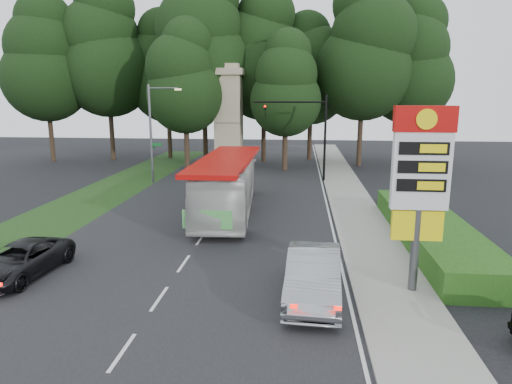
# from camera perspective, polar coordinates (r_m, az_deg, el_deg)

# --- Properties ---
(ground) EXTENTS (120.00, 120.00, 0.00)m
(ground) POSITION_cam_1_polar(r_m,az_deg,el_deg) (16.79, -12.50, -13.68)
(ground) COLOR black
(ground) RESTS_ON ground
(road_surface) EXTENTS (14.00, 80.00, 0.02)m
(road_surface) POSITION_cam_1_polar(r_m,az_deg,el_deg) (27.74, -4.93, -3.00)
(road_surface) COLOR black
(road_surface) RESTS_ON ground
(sidewalk_right) EXTENTS (3.00, 80.00, 0.12)m
(sidewalk_right) POSITION_cam_1_polar(r_m,az_deg,el_deg) (27.52, 12.79, -3.28)
(sidewalk_right) COLOR gray
(sidewalk_right) RESTS_ON ground
(grass_verge_left) EXTENTS (5.00, 50.00, 0.02)m
(grass_verge_left) POSITION_cam_1_polar(r_m,az_deg,el_deg) (36.13, -18.16, -0.01)
(grass_verge_left) COLOR #193814
(grass_verge_left) RESTS_ON ground
(hedge) EXTENTS (3.00, 14.00, 1.20)m
(hedge) POSITION_cam_1_polar(r_m,az_deg,el_deg) (24.20, 21.10, -4.61)
(hedge) COLOR #214512
(hedge) RESTS_ON ground
(gas_station_pylon) EXTENTS (2.10, 0.45, 6.85)m
(gas_station_pylon) POSITION_cam_1_polar(r_m,az_deg,el_deg) (17.10, 19.90, 2.04)
(gas_station_pylon) COLOR #59595E
(gas_station_pylon) RESTS_ON ground
(traffic_signal_mast) EXTENTS (6.10, 0.35, 7.20)m
(traffic_signal_mast) POSITION_cam_1_polar(r_m,az_deg,el_deg) (38.42, 6.68, 8.24)
(traffic_signal_mast) COLOR black
(traffic_signal_mast) RESTS_ON ground
(streetlight_signs) EXTENTS (2.75, 0.98, 8.00)m
(streetlight_signs) POSITION_cam_1_polar(r_m,az_deg,el_deg) (38.34, -12.73, 7.66)
(streetlight_signs) COLOR #59595E
(streetlight_signs) RESTS_ON ground
(monument) EXTENTS (3.00, 3.00, 10.05)m
(monument) POSITION_cam_1_polar(r_m,az_deg,el_deg) (44.92, -3.42, 9.40)
(monument) COLOR tan
(monument) RESTS_ON ground
(tree_far_west) EXTENTS (8.96, 8.96, 17.60)m
(tree_far_west) POSITION_cam_1_polar(r_m,az_deg,el_deg) (54.56, -24.95, 14.67)
(tree_far_west) COLOR #2D2116
(tree_far_west) RESTS_ON ground
(tree_west_mid) EXTENTS (9.80, 9.80, 19.25)m
(tree_west_mid) POSITION_cam_1_polar(r_m,az_deg,el_deg) (53.77, -18.18, 16.31)
(tree_west_mid) COLOR #2D2116
(tree_west_mid) RESTS_ON ground
(tree_west_near) EXTENTS (8.40, 8.40, 16.50)m
(tree_west_near) POSITION_cam_1_polar(r_m,az_deg,el_deg) (53.53, -11.07, 14.90)
(tree_west_near) COLOR #2D2116
(tree_west_near) RESTS_ON ground
(tree_center_left) EXTENTS (10.08, 10.08, 19.80)m
(tree_center_left) POSITION_cam_1_polar(r_m,az_deg,el_deg) (48.60, -6.63, 17.72)
(tree_center_left) COLOR #2D2116
(tree_center_left) RESTS_ON ground
(tree_center_right) EXTENTS (9.24, 9.24, 18.15)m
(tree_center_right) POSITION_cam_1_polar(r_m,az_deg,el_deg) (49.63, 0.99, 16.51)
(tree_center_right) COLOR #2D2116
(tree_center_right) RESTS_ON ground
(tree_east_near) EXTENTS (8.12, 8.12, 15.95)m
(tree_east_near) POSITION_cam_1_polar(r_m,az_deg,el_deg) (51.40, 6.92, 14.78)
(tree_east_near) COLOR #2D2116
(tree_east_near) RESTS_ON ground
(tree_east_mid) EXTENTS (9.52, 9.52, 18.70)m
(tree_east_mid) POSITION_cam_1_polar(r_m,az_deg,el_deg) (47.89, 13.34, 16.76)
(tree_east_mid) COLOR #2D2116
(tree_east_mid) RESTS_ON ground
(tree_far_east) EXTENTS (8.68, 8.68, 17.05)m
(tree_far_east) POSITION_cam_1_polar(r_m,az_deg,el_deg) (50.65, 18.79, 15.04)
(tree_far_east) COLOR #2D2116
(tree_far_east) RESTS_ON ground
(tree_monument_left) EXTENTS (7.28, 7.28, 14.30)m
(tree_monument_left) POSITION_cam_1_polar(r_m,az_deg,el_deg) (44.71, -8.91, 13.85)
(tree_monument_left) COLOR #2D2116
(tree_monument_left) RESTS_ON ground
(tree_monument_right) EXTENTS (6.72, 6.72, 13.20)m
(tree_monument_right) POSITION_cam_1_polar(r_m,az_deg,el_deg) (43.86, 3.74, 13.13)
(tree_monument_right) COLOR #2D2116
(tree_monument_right) RESTS_ON ground
(transit_bus) EXTENTS (3.71, 12.57, 3.46)m
(transit_bus) POSITION_cam_1_polar(r_m,az_deg,el_deg) (28.11, -3.67, 0.82)
(transit_bus) COLOR silver
(transit_bus) RESTS_ON ground
(sedan_silver) EXTENTS (2.12, 5.46, 1.77)m
(sedan_silver) POSITION_cam_1_polar(r_m,az_deg,el_deg) (16.74, 7.16, -10.25)
(sedan_silver) COLOR #939499
(sedan_silver) RESTS_ON ground
(suv_charcoal) EXTENTS (2.65, 5.03, 1.35)m
(suv_charcoal) POSITION_cam_1_polar(r_m,az_deg,el_deg) (20.86, -27.37, -7.60)
(suv_charcoal) COLOR black
(suv_charcoal) RESTS_ON ground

